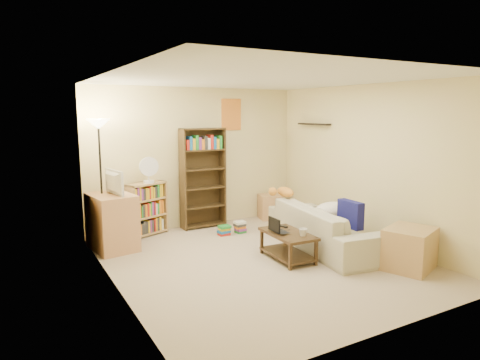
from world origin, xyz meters
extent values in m
plane|color=#C9AD97|center=(0.00, 0.00, 0.00)|extent=(4.50, 4.50, 0.00)
cube|color=beige|center=(0.00, 2.25, 1.25)|extent=(4.00, 0.04, 2.50)
cube|color=beige|center=(0.00, -2.25, 1.25)|extent=(4.00, 0.04, 2.50)
cube|color=beige|center=(-2.00, 0.00, 1.25)|extent=(0.04, 4.50, 2.50)
cube|color=beige|center=(2.00, 0.00, 1.25)|extent=(0.04, 4.50, 2.50)
cube|color=white|center=(0.00, 0.00, 2.50)|extent=(4.00, 4.50, 0.04)
cube|color=red|center=(0.72, 2.24, 2.02)|extent=(0.40, 0.02, 0.58)
cube|color=black|center=(1.92, 1.30, 1.85)|extent=(0.12, 0.80, 0.03)
imported|color=#BDB69D|center=(1.17, 0.04, 0.33)|extent=(2.48, 1.50, 0.65)
cube|color=navy|center=(1.21, -0.46, 0.62)|extent=(0.15, 0.43, 0.39)
ellipsoid|color=white|center=(1.33, 0.07, 0.56)|extent=(0.60, 0.43, 0.26)
ellipsoid|color=orange|center=(1.04, 0.92, 0.74)|extent=(0.43, 0.24, 0.17)
sphere|color=orange|center=(0.81, 0.96, 0.76)|extent=(0.14, 0.14, 0.14)
cube|color=#3F2A18|center=(0.36, -0.12, 0.37)|extent=(0.53, 0.90, 0.04)
cube|color=#3F2A18|center=(0.36, -0.12, 0.08)|extent=(0.50, 0.85, 0.03)
cube|color=#3F2A18|center=(0.13, -0.50, 0.19)|extent=(0.04, 0.04, 0.39)
cube|color=#3F2A18|center=(0.54, -0.52, 0.19)|extent=(0.04, 0.04, 0.39)
cube|color=#3F2A18|center=(0.17, 0.27, 0.19)|extent=(0.04, 0.04, 0.39)
cube|color=#3F2A18|center=(0.59, 0.25, 0.19)|extent=(0.04, 0.04, 0.39)
imported|color=black|center=(0.31, -0.05, 0.40)|extent=(0.38, 0.25, 0.03)
cube|color=white|center=(0.18, -0.04, 0.51)|extent=(0.03, 0.29, 0.19)
imported|color=silver|center=(0.43, -0.37, 0.44)|extent=(0.17, 0.17, 0.11)
cube|color=black|center=(0.47, 0.16, 0.40)|extent=(0.09, 0.16, 0.02)
cube|color=tan|center=(-1.70, 1.55, 0.42)|extent=(0.67, 0.87, 0.85)
imported|color=black|center=(-1.70, 1.55, 1.03)|extent=(0.66, 0.26, 0.37)
cube|color=#3D2C17|center=(0.04, 2.05, 0.89)|extent=(0.81, 0.27, 1.79)
cube|color=tan|center=(-1.01, 2.05, 0.45)|extent=(0.75, 0.51, 0.89)
cylinder|color=white|center=(-0.96, 2.03, 0.91)|extent=(0.18, 0.18, 0.04)
cylinder|color=white|center=(-0.96, 2.03, 1.01)|extent=(0.02, 0.02, 0.18)
cylinder|color=white|center=(-0.96, 2.00, 1.17)|extent=(0.32, 0.06, 0.32)
cylinder|color=black|center=(-1.80, 1.69, 0.02)|extent=(0.29, 0.29, 0.03)
cylinder|color=black|center=(-1.80, 1.69, 0.92)|extent=(0.03, 0.03, 1.85)
cone|color=beige|center=(-1.80, 1.69, 1.89)|extent=(0.33, 0.33, 0.15)
cube|color=tan|center=(1.43, 1.97, 0.24)|extent=(0.51, 0.51, 0.47)
cube|color=tan|center=(1.55, -1.22, 0.28)|extent=(0.81, 0.75, 0.55)
cube|color=red|center=(0.11, 1.38, 0.08)|extent=(0.20, 0.15, 0.17)
cube|color=#1966B2|center=(0.42, 1.37, 0.10)|extent=(0.20, 0.15, 0.21)
camera|label=1|loc=(-3.08, -4.87, 2.07)|focal=32.00mm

